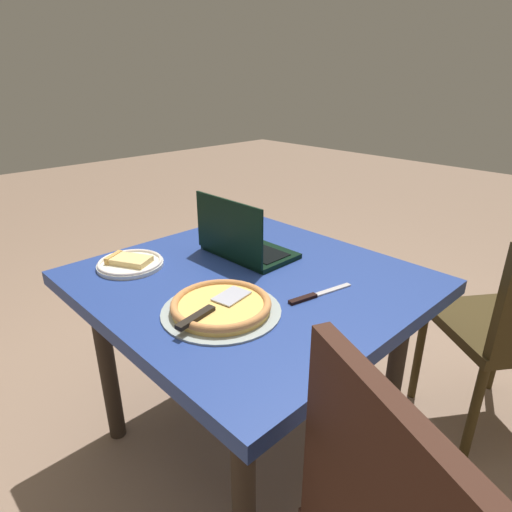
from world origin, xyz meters
TOP-DOWN VIEW (x-y plane):
  - ground_plane at (0.00, 0.00)m, footprint 12.00×12.00m
  - dining_table at (0.00, 0.00)m, footprint 1.04×0.98m
  - laptop at (0.14, -0.10)m, footprint 0.34×0.22m
  - pizza_plate at (0.35, 0.25)m, footprint 0.23×0.23m
  - pizza_tray at (-0.12, 0.22)m, footprint 0.34×0.34m
  - table_knife at (-0.24, -0.05)m, footprint 0.07×0.23m
  - drink_cup at (0.43, -0.30)m, footprint 0.07×0.07m

SIDE VIEW (x-z plane):
  - ground_plane at x=0.00m, z-range 0.00..0.00m
  - dining_table at x=0.00m, z-range 0.27..0.97m
  - table_knife at x=-0.24m, z-range 0.70..0.71m
  - pizza_plate at x=0.35m, z-range 0.70..0.74m
  - pizza_tray at x=-0.12m, z-range 0.71..0.74m
  - drink_cup at x=0.43m, z-range 0.71..0.79m
  - laptop at x=0.14m, z-range 0.64..0.87m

